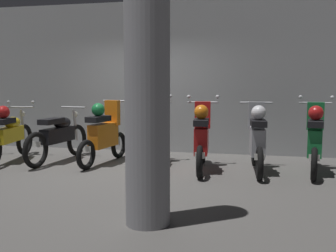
{
  "coord_description": "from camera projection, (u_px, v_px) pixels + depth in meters",
  "views": [
    {
      "loc": [
        2.21,
        -6.29,
        1.5
      ],
      "look_at": [
        0.79,
        0.31,
        0.75
      ],
      "focal_mm": 41.21,
      "sensor_mm": 36.0,
      "label": 1
    }
  ],
  "objects": [
    {
      "name": "back_wall",
      "position": [
        150.0,
        78.0,
        8.55
      ],
      "size": [
        16.0,
        0.3,
        3.26
      ],
      "primitive_type": "cube",
      "color": "#9EA0A3",
      "rests_on": "ground"
    },
    {
      "name": "motorbike_slot_3",
      "position": [
        104.0,
        133.0,
        7.2
      ],
      "size": [
        0.56,
        1.67,
        1.18
      ],
      "color": "black",
      "rests_on": "ground"
    },
    {
      "name": "motorbike_slot_6",
      "position": [
        257.0,
        139.0,
        6.49
      ],
      "size": [
        0.56,
        1.68,
        1.18
      ],
      "color": "black",
      "rests_on": "ground"
    },
    {
      "name": "motorbike_slot_4",
      "position": [
        152.0,
        137.0,
        7.02
      ],
      "size": [
        0.59,
        1.68,
        1.29
      ],
      "color": "black",
      "rests_on": "ground"
    },
    {
      "name": "ground_plane",
      "position": [
        120.0,
        169.0,
        6.74
      ],
      "size": [
        80.0,
        80.0,
        0.0
      ],
      "primitive_type": "plane",
      "color": "#565451"
    },
    {
      "name": "support_pillar",
      "position": [
        147.0,
        71.0,
        3.97
      ],
      "size": [
        0.47,
        0.47,
        3.26
      ],
      "primitive_type": "cylinder",
      "color": "gray",
      "rests_on": "ground"
    },
    {
      "name": "motorbike_slot_5",
      "position": [
        202.0,
        138.0,
        6.63
      ],
      "size": [
        0.59,
        1.68,
        1.29
      ],
      "color": "black",
      "rests_on": "ground"
    },
    {
      "name": "motorbike_slot_7",
      "position": [
        315.0,
        139.0,
        6.41
      ],
      "size": [
        0.58,
        1.68,
        1.29
      ],
      "color": "black",
      "rests_on": "ground"
    },
    {
      "name": "motorbike_slot_1",
      "position": [
        9.0,
        134.0,
        7.42
      ],
      "size": [
        0.59,
        1.94,
        1.15
      ],
      "color": "black",
      "rests_on": "ground"
    },
    {
      "name": "motorbike_slot_2",
      "position": [
        59.0,
        136.0,
        7.41
      ],
      "size": [
        0.56,
        1.94,
        1.03
      ],
      "color": "black",
      "rests_on": "ground"
    }
  ]
}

